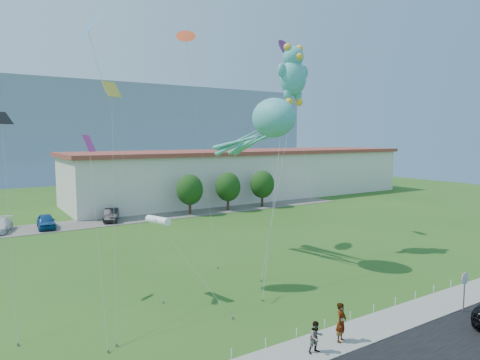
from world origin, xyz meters
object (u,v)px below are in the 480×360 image
(pedestrian_left, at_px, (341,322))
(octopus_kite, at_px, (265,127))
(warehouse, at_px, (248,173))
(parked_car_blue, at_px, (46,221))
(pedestrian_right, at_px, (316,337))
(stop_sign, at_px, (465,282))
(parked_car_black, at_px, (111,215))
(teddy_bear_kite, at_px, (293,73))

(pedestrian_left, xyz_separation_m, octopus_kite, (4.74, 13.25, 10.15))
(warehouse, distance_m, parked_car_blue, 35.24)
(pedestrian_right, relative_size, parked_car_blue, 0.34)
(stop_sign, bearing_deg, parked_car_black, 104.11)
(pedestrian_right, bearing_deg, octopus_kite, 70.74)
(octopus_kite, height_order, teddy_bear_kite, teddy_bear_kite)
(parked_car_blue, relative_size, octopus_kite, 0.34)
(parked_car_blue, distance_m, octopus_kite, 29.67)
(parked_car_black, relative_size, teddy_bear_kite, 0.25)
(warehouse, height_order, parked_car_black, warehouse)
(pedestrian_left, height_order, parked_car_blue, pedestrian_left)
(pedestrian_right, bearing_deg, parked_car_black, 95.38)
(parked_car_blue, relative_size, parked_car_black, 0.99)
(parked_car_blue, height_order, teddy_bear_kite, teddy_bear_kite)
(stop_sign, height_order, pedestrian_left, stop_sign)
(stop_sign, distance_m, parked_car_blue, 42.67)
(pedestrian_right, bearing_deg, stop_sign, 1.49)
(parked_car_blue, bearing_deg, warehouse, 19.54)
(pedestrian_left, distance_m, parked_car_black, 37.98)
(warehouse, relative_size, parked_car_blue, 13.23)
(octopus_kite, relative_size, teddy_bear_kite, 0.73)
(warehouse, xyz_separation_m, pedestrian_right, (-27.37, -47.17, -3.25))
(warehouse, height_order, stop_sign, warehouse)
(warehouse, bearing_deg, pedestrian_right, -120.12)
(stop_sign, relative_size, teddy_bear_kite, 0.13)
(parked_car_blue, bearing_deg, stop_sign, -61.73)
(stop_sign, relative_size, pedestrian_right, 1.61)
(teddy_bear_kite, bearing_deg, pedestrian_left, -121.06)
(stop_sign, bearing_deg, warehouse, 71.10)
(pedestrian_right, height_order, parked_car_blue, pedestrian_right)
(pedestrian_right, xyz_separation_m, teddy_bear_kite, (10.86, 15.11, 15.15))
(parked_car_black, distance_m, octopus_kite, 27.40)
(pedestrian_right, height_order, teddy_bear_kite, teddy_bear_kite)
(warehouse, distance_m, parked_car_black, 28.05)
(pedestrian_right, height_order, octopus_kite, octopus_kite)
(pedestrian_right, bearing_deg, warehouse, 66.80)
(stop_sign, bearing_deg, pedestrian_left, 172.33)
(warehouse, bearing_deg, parked_car_blue, -164.74)
(parked_car_blue, bearing_deg, pedestrian_right, -76.04)
(warehouse, distance_m, pedestrian_left, 53.55)
(octopus_kite, bearing_deg, warehouse, 58.39)
(pedestrian_left, bearing_deg, octopus_kite, 47.52)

